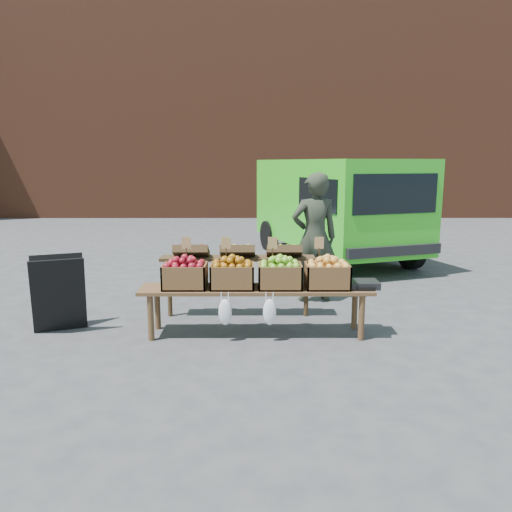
{
  "coord_description": "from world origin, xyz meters",
  "views": [
    {
      "loc": [
        0.68,
        -5.16,
        2.01
      ],
      "look_at": [
        0.7,
        0.98,
        0.85
      ],
      "focal_mm": 35.0,
      "sensor_mm": 36.0,
      "label": 1
    }
  ],
  "objects_px": {
    "vendor": "(314,238)",
    "crate_red_apples": "(280,276)",
    "crate_russet_pears": "(232,276)",
    "display_bench": "(256,311)",
    "crate_green_apples": "(327,276)",
    "back_table": "(238,278)",
    "crate_golden_apples": "(185,276)",
    "chalkboard_sign": "(59,293)",
    "delivery_van": "(334,210)",
    "weighing_scale": "(363,284)"
  },
  "relations": [
    {
      "from": "chalkboard_sign",
      "to": "delivery_van",
      "type": "bearing_deg",
      "value": 27.42
    },
    {
      "from": "display_bench",
      "to": "crate_red_apples",
      "type": "distance_m",
      "value": 0.51
    },
    {
      "from": "crate_red_apples",
      "to": "crate_russet_pears",
      "type": "bearing_deg",
      "value": 180.0
    },
    {
      "from": "display_bench",
      "to": "crate_russet_pears",
      "type": "relative_size",
      "value": 5.4
    },
    {
      "from": "delivery_van",
      "to": "weighing_scale",
      "type": "relative_size",
      "value": 13.54
    },
    {
      "from": "vendor",
      "to": "crate_green_apples",
      "type": "distance_m",
      "value": 1.51
    },
    {
      "from": "vendor",
      "to": "crate_red_apples",
      "type": "relative_size",
      "value": 3.74
    },
    {
      "from": "delivery_van",
      "to": "chalkboard_sign",
      "type": "height_order",
      "value": "delivery_van"
    },
    {
      "from": "crate_golden_apples",
      "to": "chalkboard_sign",
      "type": "bearing_deg",
      "value": 173.99
    },
    {
      "from": "chalkboard_sign",
      "to": "weighing_scale",
      "type": "height_order",
      "value": "chalkboard_sign"
    },
    {
      "from": "chalkboard_sign",
      "to": "weighing_scale",
      "type": "xyz_separation_m",
      "value": [
        3.62,
        -0.16,
        0.15
      ]
    },
    {
      "from": "display_bench",
      "to": "crate_russet_pears",
      "type": "height_order",
      "value": "crate_russet_pears"
    },
    {
      "from": "back_table",
      "to": "crate_green_apples",
      "type": "height_order",
      "value": "back_table"
    },
    {
      "from": "display_bench",
      "to": "crate_golden_apples",
      "type": "height_order",
      "value": "crate_golden_apples"
    },
    {
      "from": "display_bench",
      "to": "crate_red_apples",
      "type": "bearing_deg",
      "value": 0.0
    },
    {
      "from": "back_table",
      "to": "chalkboard_sign",
      "type": "bearing_deg",
      "value": -165.38
    },
    {
      "from": "display_bench",
      "to": "crate_golden_apples",
      "type": "bearing_deg",
      "value": 180.0
    },
    {
      "from": "display_bench",
      "to": "chalkboard_sign",
      "type": "bearing_deg",
      "value": 176.07
    },
    {
      "from": "vendor",
      "to": "crate_russet_pears",
      "type": "xyz_separation_m",
      "value": [
        -1.12,
        -1.49,
        -0.22
      ]
    },
    {
      "from": "chalkboard_sign",
      "to": "crate_red_apples",
      "type": "distance_m",
      "value": 2.66
    },
    {
      "from": "back_table",
      "to": "crate_russet_pears",
      "type": "xyz_separation_m",
      "value": [
        -0.04,
        -0.72,
        0.19
      ]
    },
    {
      "from": "crate_golden_apples",
      "to": "crate_red_apples",
      "type": "xyz_separation_m",
      "value": [
        1.1,
        0.0,
        0.0
      ]
    },
    {
      "from": "back_table",
      "to": "display_bench",
      "type": "bearing_deg",
      "value": -71.81
    },
    {
      "from": "chalkboard_sign",
      "to": "crate_golden_apples",
      "type": "xyz_separation_m",
      "value": [
        1.55,
        -0.16,
        0.25
      ]
    },
    {
      "from": "crate_green_apples",
      "to": "delivery_van",
      "type": "bearing_deg",
      "value": 80.23
    },
    {
      "from": "vendor",
      "to": "chalkboard_sign",
      "type": "bearing_deg",
      "value": 12.71
    },
    {
      "from": "crate_golden_apples",
      "to": "weighing_scale",
      "type": "bearing_deg",
      "value": 0.0
    },
    {
      "from": "vendor",
      "to": "weighing_scale",
      "type": "relative_size",
      "value": 5.5
    },
    {
      "from": "crate_russet_pears",
      "to": "weighing_scale",
      "type": "xyz_separation_m",
      "value": [
        1.53,
        0.0,
        -0.1
      ]
    },
    {
      "from": "chalkboard_sign",
      "to": "crate_green_apples",
      "type": "bearing_deg",
      "value": -24.42
    },
    {
      "from": "crate_red_apples",
      "to": "weighing_scale",
      "type": "height_order",
      "value": "crate_red_apples"
    },
    {
      "from": "vendor",
      "to": "crate_russet_pears",
      "type": "height_order",
      "value": "vendor"
    },
    {
      "from": "weighing_scale",
      "to": "crate_red_apples",
      "type": "bearing_deg",
      "value": 180.0
    },
    {
      "from": "crate_red_apples",
      "to": "vendor",
      "type": "bearing_deg",
      "value": 68.93
    },
    {
      "from": "chalkboard_sign",
      "to": "weighing_scale",
      "type": "bearing_deg",
      "value": -24.08
    },
    {
      "from": "vendor",
      "to": "crate_red_apples",
      "type": "xyz_separation_m",
      "value": [
        -0.57,
        -1.49,
        -0.22
      ]
    },
    {
      "from": "crate_green_apples",
      "to": "weighing_scale",
      "type": "relative_size",
      "value": 1.47
    },
    {
      "from": "crate_russet_pears",
      "to": "crate_green_apples",
      "type": "bearing_deg",
      "value": 0.0
    },
    {
      "from": "crate_golden_apples",
      "to": "crate_green_apples",
      "type": "xyz_separation_m",
      "value": [
        1.65,
        0.0,
        0.0
      ]
    },
    {
      "from": "display_bench",
      "to": "vendor",
      "type": "bearing_deg",
      "value": 60.32
    },
    {
      "from": "back_table",
      "to": "display_bench",
      "type": "relative_size",
      "value": 0.78
    },
    {
      "from": "crate_red_apples",
      "to": "crate_green_apples",
      "type": "xyz_separation_m",
      "value": [
        0.55,
        0.0,
        0.0
      ]
    },
    {
      "from": "chalkboard_sign",
      "to": "vendor",
      "type": "bearing_deg",
      "value": 0.87
    },
    {
      "from": "vendor",
      "to": "back_table",
      "type": "xyz_separation_m",
      "value": [
        -1.08,
        -0.77,
        -0.41
      ]
    },
    {
      "from": "display_bench",
      "to": "crate_golden_apples",
      "type": "distance_m",
      "value": 0.93
    },
    {
      "from": "delivery_van",
      "to": "crate_russet_pears",
      "type": "distance_m",
      "value": 5.16
    },
    {
      "from": "crate_russet_pears",
      "to": "crate_green_apples",
      "type": "height_order",
      "value": "same"
    },
    {
      "from": "display_bench",
      "to": "crate_green_apples",
      "type": "relative_size",
      "value": 5.4
    },
    {
      "from": "weighing_scale",
      "to": "crate_green_apples",
      "type": "bearing_deg",
      "value": 180.0
    },
    {
      "from": "chalkboard_sign",
      "to": "crate_red_apples",
      "type": "height_order",
      "value": "chalkboard_sign"
    }
  ]
}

